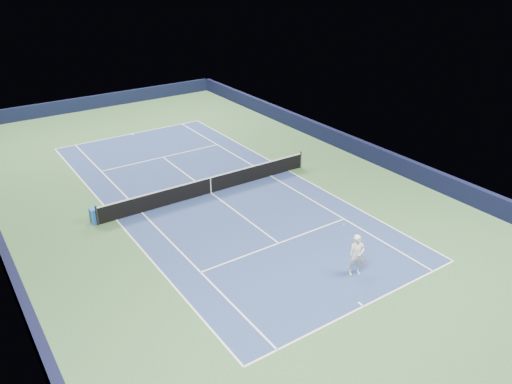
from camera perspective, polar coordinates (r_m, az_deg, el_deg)
ground at (r=28.06m, az=-5.17°, el=-0.11°), size 40.00×40.00×0.00m
wall_far at (r=45.23m, az=-17.83°, el=9.78°), size 22.00×0.35×1.10m
wall_right at (r=33.92m, az=10.98°, el=5.28°), size 0.35×40.00×1.10m
court_surface at (r=28.06m, az=-5.17°, el=-0.10°), size 10.97×23.77×0.01m
baseline_far at (r=38.15m, az=-14.04°, el=6.47°), size 10.97×0.08×0.00m
baseline_near at (r=20.05m, az=12.21°, el=-12.65°), size 10.97×0.08×0.00m
sideline_doubles_right at (r=30.80m, az=3.75°, el=2.44°), size 0.08×23.77×0.00m
sideline_doubles_left at (r=26.20m, az=-15.68°, el=-3.07°), size 0.08×23.77×0.00m
sideline_singles_right at (r=30.04m, az=1.67°, el=1.86°), size 0.08×23.77×0.00m
sideline_singles_left at (r=26.57m, az=-12.92°, el=-2.30°), size 0.08×23.77×0.00m
service_line_far at (r=33.35m, az=-10.60°, el=3.94°), size 8.23×0.08×0.00m
service_line_near at (r=23.34m, az=2.62°, el=-5.87°), size 8.23×0.08×0.00m
center_service_line at (r=28.06m, az=-5.17°, el=-0.09°), size 0.08×12.80×0.00m
center_mark_far at (r=38.02m, az=-13.95°, el=6.41°), size 0.08×0.30×0.00m
center_mark_near at (r=20.12m, az=11.90°, el=-12.44°), size 0.08×0.30×0.00m
tennis_net at (r=27.84m, az=-5.21°, el=0.82°), size 12.90×0.10×1.07m
sponsor_cube at (r=26.07m, az=-17.88°, el=-2.57°), size 0.57×0.46×0.79m
tennis_player at (r=21.21m, az=11.43°, el=-7.09°), size 0.88×1.36×1.91m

